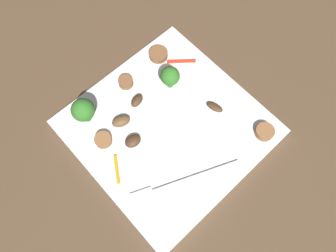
{
  "coord_description": "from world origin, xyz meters",
  "views": [
    {
      "loc": [
        0.13,
        0.14,
        0.5
      ],
      "look_at": [
        0.0,
        0.0,
        0.01
      ],
      "focal_mm": 33.23,
      "sensor_mm": 36.0,
      "label": 1
    }
  ],
  "objects_px": {
    "broccoli_floret_0": "(170,76)",
    "sausage_slice_0": "(158,54)",
    "mushroom_2": "(121,121)",
    "fork": "(178,183)",
    "mushroom_1": "(137,101)",
    "plate": "(168,128)",
    "pepper_strip_0": "(181,61)",
    "mushroom_0": "(215,107)",
    "sausage_slice_2": "(265,132)",
    "sausage_slice_3": "(103,140)",
    "sausage_slice_1": "(128,81)",
    "mushroom_3": "(133,141)",
    "broccoli_floret_1": "(83,110)",
    "pepper_strip_1": "(118,170)"
  },
  "relations": [
    {
      "from": "sausage_slice_0",
      "to": "sausage_slice_2",
      "type": "height_order",
      "value": "same"
    },
    {
      "from": "sausage_slice_2",
      "to": "sausage_slice_3",
      "type": "xyz_separation_m",
      "value": [
        0.2,
        -0.17,
        -0.0
      ]
    },
    {
      "from": "plate",
      "to": "mushroom_2",
      "type": "relative_size",
      "value": 9.27
    },
    {
      "from": "plate",
      "to": "pepper_strip_0",
      "type": "bearing_deg",
      "value": -143.69
    },
    {
      "from": "fork",
      "to": "mushroom_3",
      "type": "xyz_separation_m",
      "value": [
        0.01,
        -0.1,
        0.0
      ]
    },
    {
      "from": "broccoli_floret_0",
      "to": "sausage_slice_2",
      "type": "xyz_separation_m",
      "value": [
        -0.05,
        0.17,
        -0.02
      ]
    },
    {
      "from": "broccoli_floret_0",
      "to": "sausage_slice_3",
      "type": "relative_size",
      "value": 1.72
    },
    {
      "from": "plate",
      "to": "sausage_slice_3",
      "type": "bearing_deg",
      "value": -28.61
    },
    {
      "from": "sausage_slice_3",
      "to": "sausage_slice_2",
      "type": "bearing_deg",
      "value": 140.31
    },
    {
      "from": "sausage_slice_0",
      "to": "mushroom_2",
      "type": "bearing_deg",
      "value": 22.57
    },
    {
      "from": "broccoli_floret_1",
      "to": "sausage_slice_3",
      "type": "xyz_separation_m",
      "value": [
        0.01,
        0.05,
        -0.03
      ]
    },
    {
      "from": "sausage_slice_0",
      "to": "broccoli_floret_1",
      "type": "bearing_deg",
      "value": 3.89
    },
    {
      "from": "fork",
      "to": "sausage_slice_3",
      "type": "distance_m",
      "value": 0.14
    },
    {
      "from": "fork",
      "to": "pepper_strip_0",
      "type": "distance_m",
      "value": 0.22
    },
    {
      "from": "mushroom_0",
      "to": "mushroom_2",
      "type": "height_order",
      "value": "mushroom_2"
    },
    {
      "from": "mushroom_3",
      "to": "sausage_slice_0",
      "type": "bearing_deg",
      "value": -146.07
    },
    {
      "from": "fork",
      "to": "mushroom_1",
      "type": "xyz_separation_m",
      "value": [
        -0.05,
        -0.15,
        0.0
      ]
    },
    {
      "from": "plate",
      "to": "mushroom_2",
      "type": "bearing_deg",
      "value": -47.21
    },
    {
      "from": "sausage_slice_2",
      "to": "sausage_slice_3",
      "type": "distance_m",
      "value": 0.27
    },
    {
      "from": "sausage_slice_0",
      "to": "pepper_strip_1",
      "type": "xyz_separation_m",
      "value": [
        0.19,
        0.12,
        -0.0
      ]
    },
    {
      "from": "pepper_strip_1",
      "to": "fork",
      "type": "bearing_deg",
      "value": 125.17
    },
    {
      "from": "mushroom_0",
      "to": "mushroom_2",
      "type": "xyz_separation_m",
      "value": [
        0.13,
        -0.09,
        0.0
      ]
    },
    {
      "from": "sausage_slice_1",
      "to": "plate",
      "type": "bearing_deg",
      "value": 87.74
    },
    {
      "from": "sausage_slice_1",
      "to": "sausage_slice_3",
      "type": "relative_size",
      "value": 0.93
    },
    {
      "from": "broccoli_floret_0",
      "to": "mushroom_2",
      "type": "bearing_deg",
      "value": -1.47
    },
    {
      "from": "fork",
      "to": "plate",
      "type": "bearing_deg",
      "value": -100.4
    },
    {
      "from": "fork",
      "to": "mushroom_2",
      "type": "relative_size",
      "value": 5.42
    },
    {
      "from": "broccoli_floret_0",
      "to": "mushroom_1",
      "type": "xyz_separation_m",
      "value": [
        0.06,
        -0.01,
        -0.02
      ]
    },
    {
      "from": "pepper_strip_1",
      "to": "mushroom_1",
      "type": "bearing_deg",
      "value": -145.11
    },
    {
      "from": "mushroom_3",
      "to": "pepper_strip_1",
      "type": "height_order",
      "value": "mushroom_3"
    },
    {
      "from": "mushroom_3",
      "to": "fork",
      "type": "bearing_deg",
      "value": 94.01
    },
    {
      "from": "pepper_strip_0",
      "to": "mushroom_1",
      "type": "bearing_deg",
      "value": 3.64
    },
    {
      "from": "broccoli_floret_0",
      "to": "mushroom_1",
      "type": "distance_m",
      "value": 0.07
    },
    {
      "from": "fork",
      "to": "pepper_strip_1",
      "type": "xyz_separation_m",
      "value": [
        0.06,
        -0.08,
        0.0
      ]
    },
    {
      "from": "mushroom_1",
      "to": "mushroom_2",
      "type": "bearing_deg",
      "value": 14.02
    },
    {
      "from": "plate",
      "to": "pepper_strip_1",
      "type": "bearing_deg",
      "value": 1.0
    },
    {
      "from": "fork",
      "to": "broccoli_floret_0",
      "type": "relative_size",
      "value": 3.53
    },
    {
      "from": "mushroom_3",
      "to": "pepper_strip_1",
      "type": "relative_size",
      "value": 0.6
    },
    {
      "from": "sausage_slice_1",
      "to": "sausage_slice_2",
      "type": "relative_size",
      "value": 0.85
    },
    {
      "from": "mushroom_0",
      "to": "sausage_slice_0",
      "type": "bearing_deg",
      "value": -89.79
    },
    {
      "from": "mushroom_3",
      "to": "broccoli_floret_0",
      "type": "bearing_deg",
      "value": -162.37
    },
    {
      "from": "mushroom_0",
      "to": "mushroom_1",
      "type": "relative_size",
      "value": 1.13
    },
    {
      "from": "mushroom_2",
      "to": "fork",
      "type": "bearing_deg",
      "value": 89.57
    },
    {
      "from": "sausage_slice_1",
      "to": "mushroom_1",
      "type": "bearing_deg",
      "value": 71.82
    },
    {
      "from": "sausage_slice_2",
      "to": "plate",
      "type": "bearing_deg",
      "value": -47.23
    },
    {
      "from": "mushroom_0",
      "to": "mushroom_1",
      "type": "bearing_deg",
      "value": -47.37
    },
    {
      "from": "fork",
      "to": "pepper_strip_1",
      "type": "height_order",
      "value": "same"
    },
    {
      "from": "fork",
      "to": "broccoli_floret_0",
      "type": "xyz_separation_m",
      "value": [
        -0.11,
        -0.14,
        0.03
      ]
    },
    {
      "from": "broccoli_floret_0",
      "to": "sausage_slice_0",
      "type": "xyz_separation_m",
      "value": [
        -0.03,
        -0.06,
        -0.02
      ]
    },
    {
      "from": "broccoli_floret_0",
      "to": "sausage_slice_1",
      "type": "distance_m",
      "value": 0.08
    }
  ]
}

